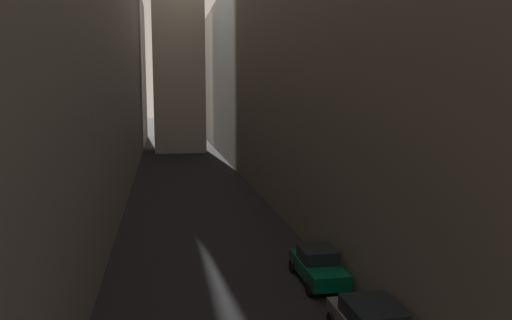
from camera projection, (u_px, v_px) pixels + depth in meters
name	position (u px, v px, depth m)	size (l,w,h in m)	color
ground_plane	(191.00, 186.00, 47.44)	(264.00, 264.00, 0.00)	black
building_block_left	(57.00, 51.00, 45.57)	(12.67, 108.00, 24.98)	slate
building_block_right	(315.00, 70.00, 50.22)	(14.22, 108.00, 21.97)	#60594F
parked_car_right_far	(318.00, 265.00, 23.28)	(1.93, 4.23, 1.56)	#05472D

